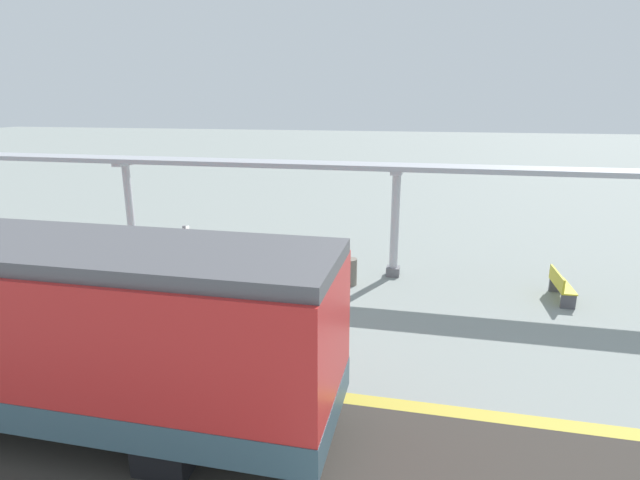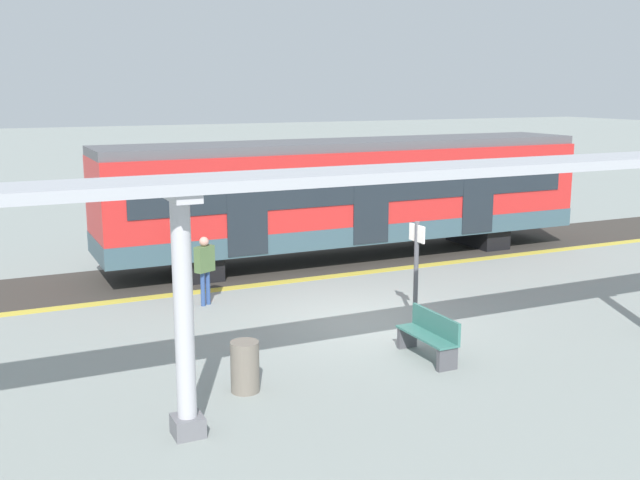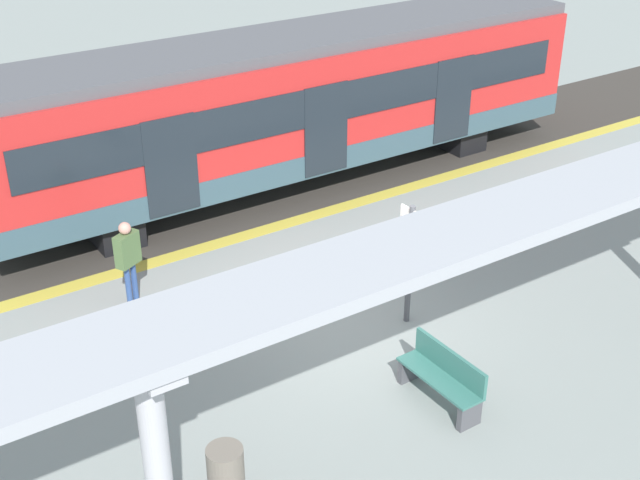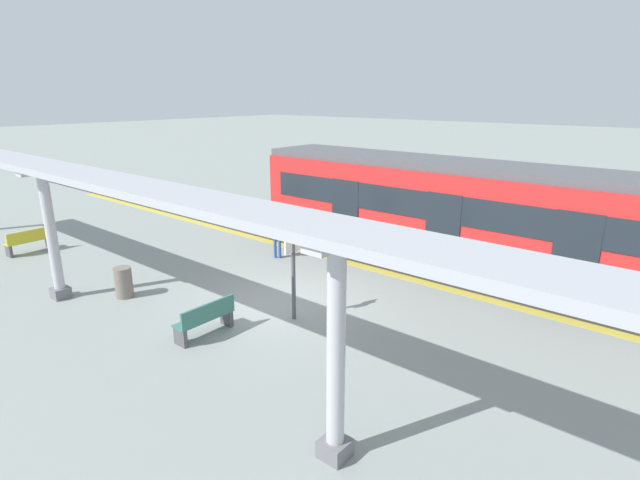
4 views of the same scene
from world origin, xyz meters
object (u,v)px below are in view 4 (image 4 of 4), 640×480
trash_bin (124,282)px  canopy_pillar_second (51,235)px  canopy_pillar_third (336,353)px  bench_mid_platform (206,319)px  train_near_carriage (462,214)px  passenger_waiting_near_edge (277,230)px  platform_info_sign (293,269)px  bench_near_end (29,241)px

trash_bin → canopy_pillar_second: bearing=-47.7°
canopy_pillar_third → bench_mid_platform: 5.16m
train_near_carriage → canopy_pillar_second: bearing=-38.7°
passenger_waiting_near_edge → train_near_carriage: bearing=119.3°
platform_info_sign → passenger_waiting_near_edge: platform_info_sign is taller
train_near_carriage → trash_bin: 10.33m
canopy_pillar_second → trash_bin: canopy_pillar_second is taller
passenger_waiting_near_edge → bench_near_end: bearing=-53.7°
platform_info_sign → bench_near_end: bearing=-79.0°
canopy_pillar_third → platform_info_sign: size_ratio=1.63×
trash_bin → platform_info_sign: bearing=113.8°
canopy_pillar_third → platform_info_sign: 5.06m
bench_near_end → platform_info_sign: 11.16m
bench_mid_platform → passenger_waiting_near_edge: size_ratio=0.93×
bench_near_end → passenger_waiting_near_edge: bearing=126.3°
passenger_waiting_near_edge → bench_mid_platform: bearing=28.2°
platform_info_sign → bench_mid_platform: bearing=-25.3°
platform_info_sign → train_near_carriage: bearing=165.6°
canopy_pillar_second → platform_info_sign: bearing=118.6°
train_near_carriage → trash_bin: bearing=-37.1°
canopy_pillar_third → bench_near_end: (-1.09, -14.79, -1.38)m
canopy_pillar_third → bench_near_end: bearing=-94.2°
train_near_carriage → bench_near_end: train_near_carriage is taller
trash_bin → train_near_carriage: bearing=142.9°
bench_near_end → passenger_waiting_near_edge: (-5.29, 7.20, 0.57)m
canopy_pillar_second → passenger_waiting_near_edge: 6.79m
canopy_pillar_third → trash_bin: canopy_pillar_third is taller
canopy_pillar_third → passenger_waiting_near_edge: (-6.38, -7.59, -0.81)m
bench_near_end → canopy_pillar_second: bearing=77.7°
train_near_carriage → bench_near_end: bearing=-56.5°
train_near_carriage → bench_mid_platform: (8.13, -2.52, -1.39)m
train_near_carriage → passenger_waiting_near_edge: size_ratio=8.98×
bench_mid_platform → passenger_waiting_near_edge: bearing=-151.8°
train_near_carriage → canopy_pillar_second: size_ratio=4.05×
train_near_carriage → bench_mid_platform: size_ratio=9.69×
train_near_carriage → canopy_pillar_second: 11.97m
canopy_pillar_third → passenger_waiting_near_edge: size_ratio=2.22×
train_near_carriage → bench_near_end: size_ratio=9.62×
train_near_carriage → canopy_pillar_second: canopy_pillar_second is taller
trash_bin → platform_info_sign: (-2.03, 4.60, 0.90)m
canopy_pillar_second → passenger_waiting_near_edge: canopy_pillar_second is taller
canopy_pillar_second → bench_mid_platform: (-1.22, 4.96, -1.38)m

